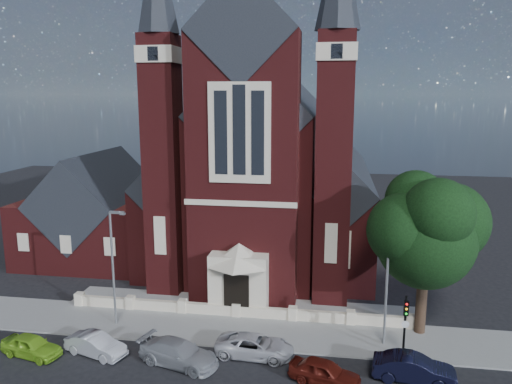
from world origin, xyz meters
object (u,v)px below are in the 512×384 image
car_lime_van (31,346)px  car_navy (414,369)px  street_lamp_left (114,261)px  parish_hall (98,216)px  car_dark_red (325,372)px  car_white_suv (255,346)px  church (268,170)px  car_silver_a (96,345)px  car_silver_b (179,353)px  street_lamp_right (389,276)px  street_tree (428,234)px  traffic_signal (405,319)px

car_lime_van → car_navy: 22.54m
street_lamp_left → parish_hall: bearing=120.0°
parish_hall → car_dark_red: parish_hall is taller
car_white_suv → church: bearing=8.8°
car_silver_a → car_dark_red: car_dark_red is taller
church → car_dark_red: (6.38, -23.85, -7.51)m
car_lime_van → car_white_suv: bearing=-68.6°
car_silver_b → church: bearing=11.3°
church → car_white_suv: (2.13, -21.57, -7.53)m
street_lamp_left → street_lamp_right: 18.00m
parish_hall → street_tree: size_ratio=1.14×
car_dark_red → car_navy: size_ratio=0.88×
church → street_lamp_left: 20.84m
car_white_suv → street_lamp_left: bearing=78.5°
street_lamp_left → traffic_signal: (18.91, -1.57, -2.02)m
church → street_lamp_right: size_ratio=4.31×
street_tree → car_silver_a: bearing=-164.1°
street_lamp_right → car_navy: bearing=-73.2°
church → car_navy: (11.27, -22.84, -7.45)m
street_lamp_right → car_silver_b: 13.51m
car_lime_van → car_white_suv: (13.39, 2.12, 0.00)m
street_tree → car_lime_van: size_ratio=2.78×
street_lamp_left → car_lime_van: 7.02m
street_lamp_left → car_silver_b: 8.17m
car_silver_b → car_white_suv: car_silver_b is taller
traffic_signal → car_white_suv: (-8.87, -1.05, -1.92)m
street_tree → car_navy: bearing=-103.3°
car_silver_a → car_navy: bearing=-72.7°
church → traffic_signal: size_ratio=8.72×
church → car_white_suv: church is taller
street_tree → car_dark_red: street_tree is taller
street_lamp_left → car_dark_red: street_lamp_left is taller
parish_hall → street_lamp_left: parish_hall is taller
car_lime_van → car_dark_red: size_ratio=0.97×
church → car_navy: 26.53m
street_lamp_right → car_silver_a: (-17.55, -4.01, -3.94)m
street_lamp_left → car_dark_red: bearing=-19.0°
traffic_signal → car_dark_red: bearing=-144.2°
car_silver_a → street_lamp_right: bearing=-60.2°
car_navy → street_lamp_right: bearing=24.1°
street_tree → car_silver_a: size_ratio=2.70×
parish_hall → car_silver_b: (13.87, -18.28, -3.29)m
church → street_tree: bearing=-53.8°
parish_hall → church: bearing=17.2°
traffic_signal → car_white_suv: size_ratio=0.84×
street_lamp_right → car_white_suv: (-7.96, -2.63, -3.94)m
car_dark_red → car_white_suv: bearing=79.8°
car_silver_a → street_lamp_left: bearing=23.3°
street_lamp_right → car_silver_a: size_ratio=2.04×
street_lamp_left → car_lime_van: street_lamp_left is taller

